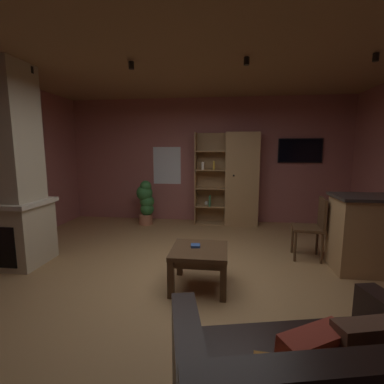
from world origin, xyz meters
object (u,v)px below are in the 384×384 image
table_book_0 (195,246)px  wall_mounted_tv (300,151)px  stone_fireplace (7,177)px  bookshelf_cabinet (237,180)px  potted_floor_plant (146,201)px  dining_chair (314,224)px  coffee_table (199,256)px

table_book_0 → wall_mounted_tv: 3.77m
stone_fireplace → bookshelf_cabinet: bearing=38.1°
wall_mounted_tv → potted_floor_plant: bearing=-172.1°
stone_fireplace → potted_floor_plant: 2.72m
dining_chair → potted_floor_plant: bearing=152.1°
wall_mounted_tv → table_book_0: bearing=-121.8°
potted_floor_plant → wall_mounted_tv: wall_mounted_tv is taller
dining_chair → wall_mounted_tv: bearing=82.7°
bookshelf_cabinet → table_book_0: (-0.59, -2.86, -0.49)m
coffee_table → table_book_0: (-0.05, 0.05, 0.10)m
coffee_table → table_book_0: bearing=136.2°
stone_fireplace → coffee_table: 2.85m
bookshelf_cabinet → wall_mounted_tv: (1.31, 0.21, 0.62)m
table_book_0 → dining_chair: size_ratio=0.12×
stone_fireplace → wall_mounted_tv: size_ratio=3.02×
wall_mounted_tv → bookshelf_cabinet: bearing=-170.9°
coffee_table → dining_chair: size_ratio=0.71×
coffee_table → wall_mounted_tv: bearing=59.4°
bookshelf_cabinet → dining_chair: bearing=-60.2°
bookshelf_cabinet → potted_floor_plant: size_ratio=2.06×
coffee_table → wall_mounted_tv: wall_mounted_tv is taller
coffee_table → wall_mounted_tv: 3.82m
bookshelf_cabinet → wall_mounted_tv: bearing=9.1°
stone_fireplace → wall_mounted_tv: 5.32m
bookshelf_cabinet → table_book_0: size_ratio=18.52×
stone_fireplace → table_book_0: 2.77m
stone_fireplace → bookshelf_cabinet: size_ratio=1.39×
bookshelf_cabinet → coffee_table: 3.02m
stone_fireplace → dining_chair: 4.39m
coffee_table → table_book_0: table_book_0 is taller
coffee_table → dining_chair: bearing=34.1°
table_book_0 → wall_mounted_tv: size_ratio=0.12×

